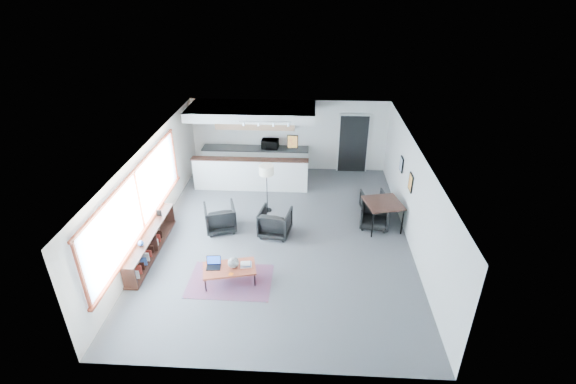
# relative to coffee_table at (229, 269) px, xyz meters

# --- Properties ---
(room) EXTENTS (7.02, 9.02, 2.62)m
(room) POSITION_rel_coffee_table_xyz_m (1.06, 2.01, 0.93)
(room) COLOR #4D4D50
(room) RESTS_ON ground
(window) EXTENTS (0.10, 5.95, 1.66)m
(window) POSITION_rel_coffee_table_xyz_m (-2.40, 1.11, 1.09)
(window) COLOR #8CBFFF
(window) RESTS_ON room
(console) EXTENTS (0.35, 3.00, 0.80)m
(console) POSITION_rel_coffee_table_xyz_m (-2.24, 0.96, -0.04)
(console) COLOR black
(console) RESTS_ON floor
(kitchenette) EXTENTS (4.20, 1.96, 2.60)m
(kitchenette) POSITION_rel_coffee_table_xyz_m (-0.13, 5.72, 1.01)
(kitchenette) COLOR white
(kitchenette) RESTS_ON floor
(doorway) EXTENTS (1.10, 0.12, 2.15)m
(doorway) POSITION_rel_coffee_table_xyz_m (3.36, 6.43, 0.71)
(doorway) COLOR black
(doorway) RESTS_ON room
(track_light) EXTENTS (1.60, 0.07, 0.15)m
(track_light) POSITION_rel_coffee_table_xyz_m (0.47, 4.21, 2.16)
(track_light) COLOR silver
(track_light) RESTS_ON room
(wall_art_lower) EXTENTS (0.03, 0.38, 0.48)m
(wall_art_lower) POSITION_rel_coffee_table_xyz_m (4.53, 2.41, 1.18)
(wall_art_lower) COLOR black
(wall_art_lower) RESTS_ON room
(wall_art_upper) EXTENTS (0.03, 0.34, 0.44)m
(wall_art_upper) POSITION_rel_coffee_table_xyz_m (4.53, 3.71, 1.13)
(wall_art_upper) COLOR black
(wall_art_upper) RESTS_ON room
(kilim_rug) EXTENTS (1.98, 1.36, 0.01)m
(kilim_rug) POSITION_rel_coffee_table_xyz_m (-0.00, 0.00, -0.36)
(kilim_rug) COLOR #552C42
(kilim_rug) RESTS_ON floor
(coffee_table) EXTENTS (1.34, 0.92, 0.40)m
(coffee_table) POSITION_rel_coffee_table_xyz_m (0.00, 0.00, 0.00)
(coffee_table) COLOR maroon
(coffee_table) RESTS_ON floor
(laptop) EXTENTS (0.35, 0.30, 0.24)m
(laptop) POSITION_rel_coffee_table_xyz_m (-0.37, 0.04, 0.10)
(laptop) COLOR black
(laptop) RESTS_ON coffee_table
(ceramic_pot) EXTENTS (0.26, 0.26, 0.26)m
(ceramic_pot) POSITION_rel_coffee_table_xyz_m (0.10, 0.03, 0.16)
(ceramic_pot) COLOR gray
(ceramic_pot) RESTS_ON coffee_table
(book_stack) EXTENTS (0.30, 0.25, 0.08)m
(book_stack) POSITION_rel_coffee_table_xyz_m (0.38, 0.09, 0.07)
(book_stack) COLOR silver
(book_stack) RESTS_ON coffee_table
(coaster) EXTENTS (0.12, 0.12, 0.01)m
(coaster) POSITION_rel_coffee_table_xyz_m (0.08, -0.24, 0.03)
(coaster) COLOR #E5590C
(coaster) RESTS_ON coffee_table
(armchair_left) EXTENTS (1.02, 0.99, 0.85)m
(armchair_left) POSITION_rel_coffee_table_xyz_m (-0.67, 2.23, 0.06)
(armchair_left) COLOR black
(armchair_left) RESTS_ON floor
(armchair_right) EXTENTS (0.95, 0.91, 0.85)m
(armchair_right) POSITION_rel_coffee_table_xyz_m (0.91, 2.08, 0.05)
(armchair_right) COLOR black
(armchair_right) RESTS_ON floor
(floor_lamp) EXTENTS (0.53, 0.53, 1.52)m
(floor_lamp) POSITION_rel_coffee_table_xyz_m (0.56, 3.35, 0.95)
(floor_lamp) COLOR black
(floor_lamp) RESTS_ON floor
(dining_table) EXTENTS (1.18, 1.18, 0.82)m
(dining_table) POSITION_rel_coffee_table_xyz_m (3.91, 2.59, 0.38)
(dining_table) COLOR black
(dining_table) RESTS_ON floor
(dining_chair_near) EXTENTS (0.77, 0.73, 0.69)m
(dining_chair_near) POSITION_rel_coffee_table_xyz_m (3.72, 2.63, -0.02)
(dining_chair_near) COLOR black
(dining_chair_near) RESTS_ON floor
(dining_chair_far) EXTENTS (0.66, 0.63, 0.60)m
(dining_chair_far) POSITION_rel_coffee_table_xyz_m (3.79, 3.50, -0.07)
(dining_chair_far) COLOR black
(dining_chair_far) RESTS_ON floor
(microwave) EXTENTS (0.61, 0.36, 0.40)m
(microwave) POSITION_rel_coffee_table_xyz_m (0.40, 6.16, 0.76)
(microwave) COLOR black
(microwave) RESTS_ON kitchenette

